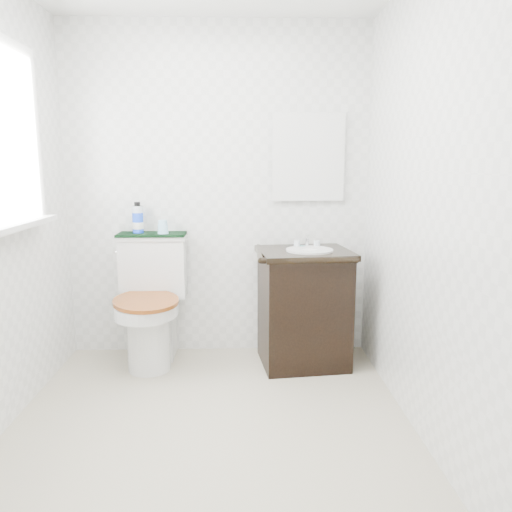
{
  "coord_description": "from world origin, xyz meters",
  "views": [
    {
      "loc": [
        0.17,
        -2.46,
        1.41
      ],
      "look_at": [
        0.27,
        0.75,
        0.81
      ],
      "focal_mm": 35.0,
      "sensor_mm": 36.0,
      "label": 1
    }
  ],
  "objects_px": {
    "vanity": "(304,305)",
    "trash_bin": "(282,348)",
    "mouthwash_bottle": "(138,219)",
    "cup": "(163,227)",
    "toilet": "(151,309)"
  },
  "relations": [
    {
      "from": "vanity",
      "to": "trash_bin",
      "type": "height_order",
      "value": "vanity"
    },
    {
      "from": "vanity",
      "to": "mouthwash_bottle",
      "type": "bearing_deg",
      "value": 170.54
    },
    {
      "from": "mouthwash_bottle",
      "to": "cup",
      "type": "xyz_separation_m",
      "value": [
        0.18,
        -0.05,
        -0.05
      ]
    },
    {
      "from": "cup",
      "to": "trash_bin",
      "type": "bearing_deg",
      "value": -16.76
    },
    {
      "from": "trash_bin",
      "to": "cup",
      "type": "height_order",
      "value": "cup"
    },
    {
      "from": "mouthwash_bottle",
      "to": "vanity",
      "type": "bearing_deg",
      "value": -9.46
    },
    {
      "from": "toilet",
      "to": "vanity",
      "type": "xyz_separation_m",
      "value": [
        1.08,
        -0.06,
        0.04
      ]
    },
    {
      "from": "toilet",
      "to": "vanity",
      "type": "relative_size",
      "value": 0.98
    },
    {
      "from": "trash_bin",
      "to": "cup",
      "type": "bearing_deg",
      "value": 163.24
    },
    {
      "from": "toilet",
      "to": "cup",
      "type": "distance_m",
      "value": 0.59
    },
    {
      "from": "toilet",
      "to": "vanity",
      "type": "height_order",
      "value": "vanity"
    },
    {
      "from": "trash_bin",
      "to": "cup",
      "type": "distance_m",
      "value": 1.19
    },
    {
      "from": "mouthwash_bottle",
      "to": "cup",
      "type": "bearing_deg",
      "value": -14.8
    },
    {
      "from": "toilet",
      "to": "trash_bin",
      "type": "bearing_deg",
      "value": -10.02
    },
    {
      "from": "trash_bin",
      "to": "mouthwash_bottle",
      "type": "height_order",
      "value": "mouthwash_bottle"
    }
  ]
}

